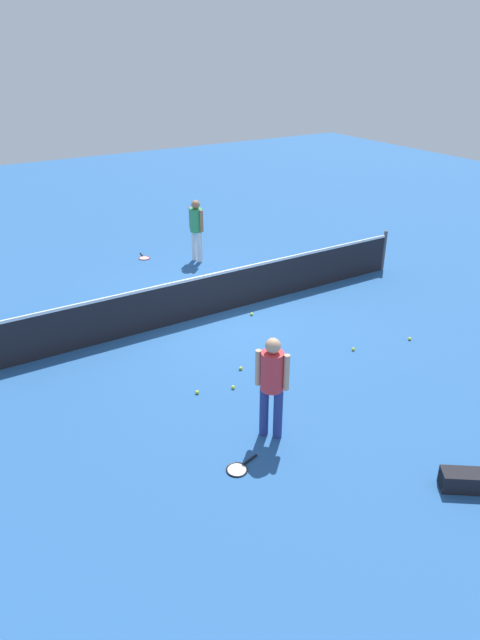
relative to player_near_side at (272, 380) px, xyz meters
name	(u,v)px	position (x,y,z in m)	size (l,w,h in m)	color
ground_plane	(219,312)	(1.50, 4.23, -1.01)	(40.00, 40.00, 0.00)	#265693
court_net	(219,292)	(1.50, 4.23, -0.51)	(10.09, 0.09, 1.07)	#4C4C51
player_near_side	(272,380)	(0.00, 0.00, 0.00)	(0.48, 0.48, 1.70)	navy
player_far_side	(196,226)	(2.63, 7.41, 0.00)	(0.42, 0.53, 1.70)	white
tennis_racket_near_player	(238,469)	(-0.83, -0.41, -1.00)	(0.61, 0.39, 0.03)	black
tennis_racket_far_player	(144,258)	(1.44, 8.38, -1.00)	(0.35, 0.60, 0.03)	red
tennis_ball_near_player	(251,314)	(2.04, 3.71, -0.98)	(0.07, 0.07, 0.07)	#C6E033
tennis_ball_by_net	(410,339)	(4.17, 1.04, -0.98)	(0.07, 0.07, 0.07)	#C6E033
tennis_ball_midcourt	(353,349)	(2.89, 1.32, -0.98)	(0.07, 0.07, 0.07)	#C6E033
tennis_ball_baseline	(241,368)	(0.62, 1.88, -0.98)	(0.07, 0.07, 0.07)	#C6E033
tennis_ball_stray_left	(197,392)	(-0.44, 1.60, -0.98)	(0.07, 0.07, 0.07)	#C6E033
tennis_ball_stray_right	(233,387)	(0.17, 1.41, -0.98)	(0.07, 0.07, 0.07)	#C6E033
equipment_bag	(468,481)	(1.62, -2.37, -0.87)	(0.81, 0.69, 0.28)	black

